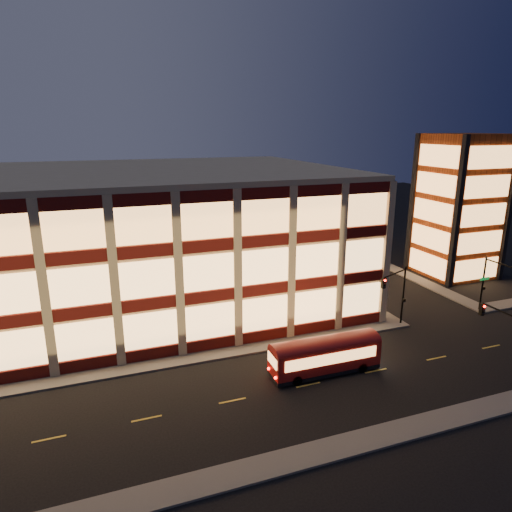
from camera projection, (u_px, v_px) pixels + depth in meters
name	position (u px, v px, depth m)	size (l,w,h in m)	color
ground	(163.00, 370.00, 36.52)	(200.00, 200.00, 0.00)	black
sidewalk_office_south	(123.00, 370.00, 36.41)	(54.00, 2.00, 0.15)	#514F4C
sidewalk_office_east	(319.00, 276.00, 59.47)	(2.00, 30.00, 0.15)	#514F4C
sidewalk_tower_west	(390.00, 267.00, 63.12)	(2.00, 30.00, 0.15)	#514F4C
sidewalk_near	(200.00, 484.00, 24.76)	(100.00, 2.00, 0.15)	#514F4C
office_building	(106.00, 238.00, 48.85)	(50.45, 30.45, 14.50)	tan
stair_tower	(459.00, 207.00, 58.10)	(8.60, 8.60, 18.00)	#8C3814
traffic_signal_far	(397.00, 288.00, 42.97)	(3.79, 1.87, 6.00)	black
traffic_signal_right	(495.00, 278.00, 45.94)	(1.20, 4.37, 6.00)	black
traffic_signal_near	(508.00, 335.00, 33.22)	(0.32, 4.45, 6.00)	black
trolley_bus	(325.00, 353.00, 35.74)	(8.86, 2.40, 3.00)	maroon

